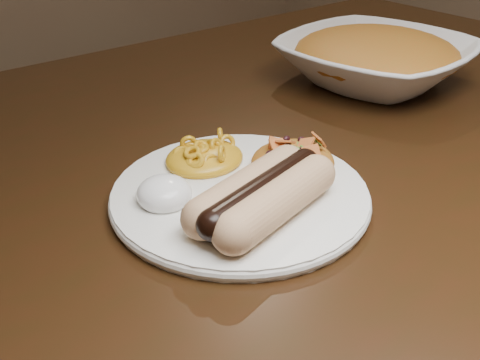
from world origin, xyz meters
TOP-DOWN VIEW (x-y plane):
  - table at (0.00, 0.00)m, footprint 1.60×0.90m
  - plate at (-0.02, -0.08)m, footprint 0.29×0.29m
  - hotdog at (-0.03, -0.12)m, footprint 0.14×0.09m
  - mac_and_cheese at (-0.01, -0.01)m, footprint 0.09×0.08m
  - sour_cream at (-0.09, -0.05)m, footprint 0.05×0.05m
  - taco_salad at (0.05, -0.08)m, footprint 0.09×0.08m
  - fork at (-0.11, -0.10)m, footprint 0.05×0.13m
  - serving_bowl at (0.34, 0.05)m, footprint 0.30×0.30m
  - bowl_filling at (0.34, 0.05)m, footprint 0.27×0.27m

SIDE VIEW (x-z plane):
  - table at x=0.00m, z-range 0.28..1.03m
  - fork at x=-0.11m, z-range 0.75..0.75m
  - plate at x=-0.02m, z-range 0.75..0.76m
  - taco_salad at x=0.05m, z-range 0.76..0.80m
  - sour_cream at x=-0.09m, z-range 0.76..0.79m
  - mac_and_cheese at x=-0.01m, z-range 0.76..0.79m
  - serving_bowl at x=0.34m, z-range 0.75..0.81m
  - hotdog at x=-0.03m, z-range 0.76..0.80m
  - bowl_filling at x=0.34m, z-range 0.77..0.83m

